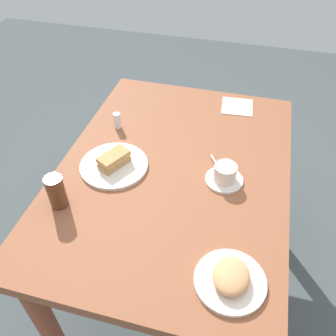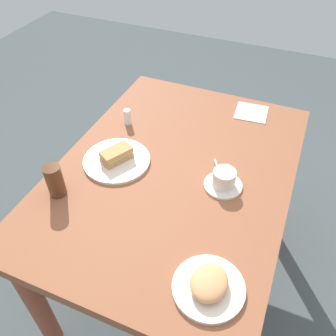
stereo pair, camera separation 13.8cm
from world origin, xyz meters
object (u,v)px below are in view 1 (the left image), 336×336
object	(u,v)px
coffee_saucer	(224,180)
sandwich_plate	(114,165)
drinking_glass	(56,192)
spoon	(217,165)
side_plate	(230,281)
sandwich_front	(114,160)
dining_table	(173,188)
coffee_cup	(225,172)
salt_shaker	(117,121)
napkin	(237,107)

from	to	relation	value
coffee_saucer	sandwich_plate	bearing A→B (deg)	-85.64
sandwich_plate	drinking_glass	bearing A→B (deg)	-26.37
spoon	side_plate	size ratio (longest dim) A/B	0.42
sandwich_front	side_plate	world-z (taller)	sandwich_front
dining_table	coffee_saucer	xyz separation A→B (m)	(0.02, 0.21, 0.12)
sandwich_plate	coffee_cup	bearing A→B (deg)	94.58
dining_table	side_plate	world-z (taller)	side_plate
drinking_glass	side_plate	bearing A→B (deg)	76.69
coffee_cup	side_plate	bearing A→B (deg)	10.50
coffee_cup	drinking_glass	xyz separation A→B (m)	(0.28, -0.56, 0.02)
sandwich_front	coffee_cup	bearing A→B (deg)	94.74
sandwich_front	salt_shaker	size ratio (longest dim) A/B	1.89
sandwich_front	coffee_saucer	distance (m)	0.44
dining_table	side_plate	distance (m)	0.54
sandwich_plate	spoon	distance (m)	0.42
coffee_cup	spoon	distance (m)	0.08
sandwich_plate	side_plate	size ratio (longest dim) A/B	1.25
sandwich_plate	spoon	size ratio (longest dim) A/B	3.02
sandwich_front	coffee_cup	size ratio (longest dim) A/B	1.21
salt_shaker	drinking_glass	size ratio (longest dim) A/B	0.57
coffee_cup	napkin	xyz separation A→B (m)	(-0.53, -0.01, -0.04)
sandwich_plate	drinking_glass	xyz separation A→B (m)	(0.24, -0.12, 0.06)
napkin	drinking_glass	distance (m)	0.98
dining_table	salt_shaker	world-z (taller)	salt_shaker
sandwich_front	dining_table	bearing A→B (deg)	102.70
coffee_saucer	side_plate	size ratio (longest dim) A/B	0.68
napkin	salt_shaker	xyz separation A→B (m)	(0.31, -0.51, 0.04)
coffee_saucer	coffee_cup	distance (m)	0.04
side_plate	napkin	size ratio (longest dim) A/B	1.46
napkin	salt_shaker	world-z (taller)	salt_shaker
coffee_saucer	drinking_glass	xyz separation A→B (m)	(0.27, -0.56, 0.06)
sandwich_plate	napkin	size ratio (longest dim) A/B	1.83
spoon	salt_shaker	bearing A→B (deg)	-107.54
dining_table	drinking_glass	world-z (taller)	drinking_glass
dining_table	coffee_cup	bearing A→B (deg)	85.64
sandwich_plate	side_plate	xyz separation A→B (m)	(0.39, 0.52, 0.00)
side_plate	dining_table	bearing A→B (deg)	-147.04
napkin	sandwich_front	bearing A→B (deg)	-37.23
sandwich_plate	side_plate	bearing A→B (deg)	53.16
drinking_glass	dining_table	bearing A→B (deg)	129.42
coffee_saucer	side_plate	bearing A→B (deg)	10.53
coffee_saucer	spoon	world-z (taller)	spoon
side_plate	napkin	distance (m)	0.96
coffee_cup	spoon	size ratio (longest dim) A/B	1.29
salt_shaker	sandwich_front	bearing A→B (deg)	18.07
sandwich_plate	sandwich_front	xyz separation A→B (m)	(0.00, 0.00, 0.03)
napkin	spoon	bearing A→B (deg)	-3.59
salt_shaker	dining_table	bearing A→B (deg)	57.21
sandwich_front	drinking_glass	bearing A→B (deg)	-26.97
side_plate	salt_shaker	bearing A→B (deg)	-136.98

